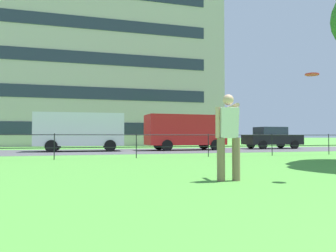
{
  "coord_description": "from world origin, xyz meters",
  "views": [
    {
      "loc": [
        -3.83,
        0.36,
        0.9
      ],
      "look_at": [
        -1.22,
        9.74,
        1.21
      ],
      "focal_mm": 34.1,
      "sensor_mm": 36.0,
      "label": 1
    }
  ],
  "objects_px": {
    "person_thrower": "(228,134)",
    "frisbee": "(312,74)",
    "panel_van_far_left": "(81,130)",
    "car_black_left": "(272,138)",
    "panel_van_right": "(185,130)",
    "apartment_building_background": "(79,72)"
  },
  "relations": [
    {
      "from": "panel_van_right",
      "to": "apartment_building_background",
      "type": "relative_size",
      "value": 0.18
    },
    {
      "from": "panel_van_right",
      "to": "car_black_left",
      "type": "relative_size",
      "value": 1.25
    },
    {
      "from": "person_thrower",
      "to": "frisbee",
      "type": "bearing_deg",
      "value": -15.77
    },
    {
      "from": "frisbee",
      "to": "apartment_building_background",
      "type": "distance_m",
      "value": 32.08
    },
    {
      "from": "person_thrower",
      "to": "frisbee",
      "type": "xyz_separation_m",
      "value": [
        1.65,
        -0.46,
        1.21
      ]
    },
    {
      "from": "panel_van_far_left",
      "to": "car_black_left",
      "type": "xyz_separation_m",
      "value": [
        13.14,
        0.33,
        -0.49
      ]
    },
    {
      "from": "apartment_building_background",
      "to": "person_thrower",
      "type": "bearing_deg",
      "value": -84.47
    },
    {
      "from": "panel_van_right",
      "to": "apartment_building_background",
      "type": "bearing_deg",
      "value": 111.17
    },
    {
      "from": "person_thrower",
      "to": "frisbee",
      "type": "height_order",
      "value": "frisbee"
    },
    {
      "from": "frisbee",
      "to": "panel_van_far_left",
      "type": "distance_m",
      "value": 14.87
    },
    {
      "from": "frisbee",
      "to": "panel_van_far_left",
      "type": "xyz_separation_m",
      "value": [
        -4.48,
        14.16,
        -0.88
      ]
    },
    {
      "from": "panel_van_right",
      "to": "car_black_left",
      "type": "height_order",
      "value": "panel_van_right"
    },
    {
      "from": "apartment_building_background",
      "to": "car_black_left",
      "type": "bearing_deg",
      "value": -51.49
    },
    {
      "from": "panel_van_far_left",
      "to": "apartment_building_background",
      "type": "bearing_deg",
      "value": 90.48
    },
    {
      "from": "person_thrower",
      "to": "panel_van_right",
      "type": "distance_m",
      "value": 14.05
    },
    {
      "from": "panel_van_right",
      "to": "car_black_left",
      "type": "bearing_deg",
      "value": 4.03
    },
    {
      "from": "frisbee",
      "to": "apartment_building_background",
      "type": "height_order",
      "value": "apartment_building_background"
    },
    {
      "from": "person_thrower",
      "to": "panel_van_far_left",
      "type": "distance_m",
      "value": 13.98
    },
    {
      "from": "frisbee",
      "to": "panel_van_far_left",
      "type": "relative_size",
      "value": 0.06
    },
    {
      "from": "frisbee",
      "to": "car_black_left",
      "type": "height_order",
      "value": "frisbee"
    },
    {
      "from": "car_black_left",
      "to": "person_thrower",
      "type": "bearing_deg",
      "value": -126.34
    },
    {
      "from": "person_thrower",
      "to": "panel_van_far_left",
      "type": "relative_size",
      "value": 0.34
    }
  ]
}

